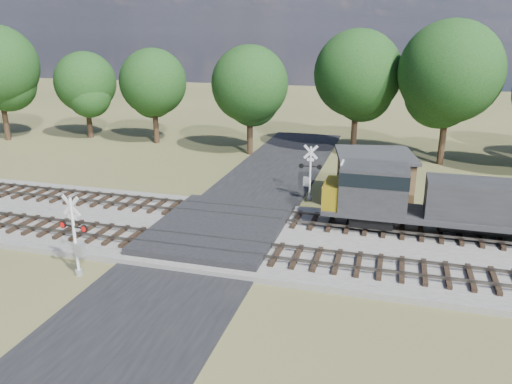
% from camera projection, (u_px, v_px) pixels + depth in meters
% --- Properties ---
extents(ground, '(160.00, 160.00, 0.00)m').
position_uv_depth(ground, '(216.00, 237.00, 27.80)').
color(ground, '#4D4F2A').
rests_on(ground, ground).
extents(ballast_bed, '(140.00, 10.00, 0.30)m').
position_uv_depth(ballast_bed, '(402.00, 252.00, 25.62)').
color(ballast_bed, gray).
rests_on(ballast_bed, ground).
extents(road, '(7.00, 60.00, 0.08)m').
position_uv_depth(road, '(215.00, 237.00, 27.78)').
color(road, black).
rests_on(road, ground).
extents(crossing_panel, '(7.00, 9.00, 0.62)m').
position_uv_depth(crossing_panel, '(218.00, 229.00, 28.16)').
color(crossing_panel, '#262628').
rests_on(crossing_panel, ground).
extents(track_near, '(140.00, 2.60, 0.33)m').
position_uv_depth(track_near, '(260.00, 252.00, 25.03)').
color(track_near, black).
rests_on(track_near, ballast_bed).
extents(track_far, '(140.00, 2.60, 0.33)m').
position_uv_depth(track_far, '(282.00, 217.00, 29.60)').
color(track_far, black).
rests_on(track_far, ballast_bed).
extents(crossing_signal_near, '(1.60, 0.38, 3.98)m').
position_uv_depth(crossing_signal_near, '(77.00, 243.00, 23.00)').
color(crossing_signal_near, silver).
rests_on(crossing_signal_near, ground).
extents(crossing_signal_far, '(1.55, 0.34, 3.84)m').
position_uv_depth(crossing_signal_far, '(309.00, 178.00, 33.42)').
color(crossing_signal_far, silver).
rests_on(crossing_signal_far, ground).
extents(equipment_shed, '(5.75, 5.75, 3.35)m').
position_uv_depth(equipment_shed, '(374.00, 177.00, 33.09)').
color(equipment_shed, '#4E3621').
rests_on(equipment_shed, ground).
extents(treeline, '(78.74, 12.07, 11.97)m').
position_uv_depth(treeline, '(389.00, 80.00, 42.29)').
color(treeline, black).
rests_on(treeline, ground).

